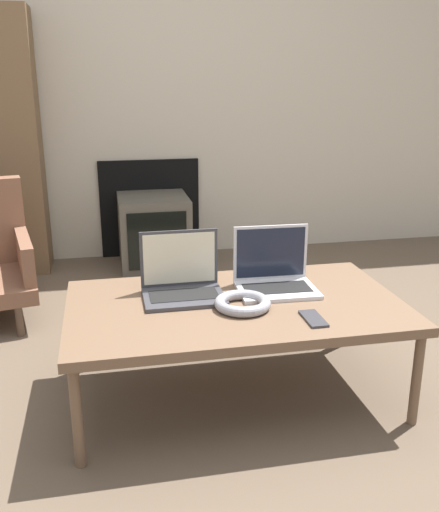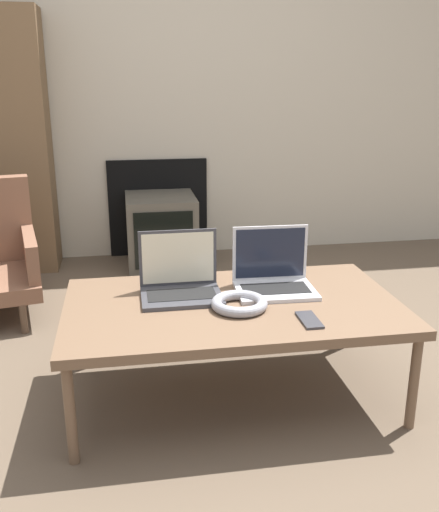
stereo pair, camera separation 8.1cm
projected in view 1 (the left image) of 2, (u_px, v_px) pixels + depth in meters
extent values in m
plane|color=brown|center=(246.00, 421.00, 2.11)|extent=(14.00, 14.00, 0.00)
cube|color=#B7AD99|center=(168.00, 62.00, 3.74)|extent=(7.00, 0.06, 2.60)
cube|color=black|center=(150.00, 208.00, 3.97)|extent=(0.68, 0.03, 0.67)
cube|color=brown|center=(235.00, 307.00, 2.17)|extent=(1.26, 0.73, 0.04)
cylinder|color=brown|center=(77.00, 418.00, 1.81)|extent=(0.04, 0.04, 0.36)
cylinder|color=brown|center=(416.00, 379.00, 2.04)|extent=(0.04, 0.04, 0.36)
cylinder|color=brown|center=(82.00, 332.00, 2.42)|extent=(0.04, 0.04, 0.36)
cylinder|color=brown|center=(343.00, 310.00, 2.65)|extent=(0.04, 0.04, 0.36)
cube|color=#38383D|center=(184.00, 297.00, 2.20)|extent=(0.31, 0.23, 0.02)
cube|color=black|center=(184.00, 295.00, 2.19)|extent=(0.26, 0.13, 0.00)
cube|color=#38383D|center=(179.00, 258.00, 2.26)|extent=(0.31, 0.01, 0.23)
cube|color=beige|center=(179.00, 258.00, 2.26)|extent=(0.28, 0.00, 0.21)
cube|color=silver|center=(277.00, 290.00, 2.27)|extent=(0.32, 0.24, 0.02)
cube|color=black|center=(277.00, 288.00, 2.26)|extent=(0.27, 0.14, 0.00)
cube|color=silver|center=(270.00, 252.00, 2.34)|extent=(0.31, 0.02, 0.23)
cube|color=black|center=(271.00, 253.00, 2.33)|extent=(0.28, 0.01, 0.21)
torus|color=gray|center=(243.00, 303.00, 2.10)|extent=(0.21, 0.21, 0.04)
cube|color=#333338|center=(313.00, 319.00, 2.01)|extent=(0.06, 0.14, 0.01)
cube|color=#4C473D|center=(154.00, 231.00, 3.77)|extent=(0.45, 0.47, 0.47)
cube|color=black|center=(157.00, 241.00, 3.55)|extent=(0.37, 0.01, 0.36)
cube|color=brown|center=(25.00, 254.00, 2.97)|extent=(0.16, 0.54, 0.20)
cylinder|color=#4C3828|center=(20.00, 322.00, 2.77)|extent=(0.04, 0.04, 0.15)
cylinder|color=#4C3828|center=(31.00, 286.00, 3.23)|extent=(0.04, 0.04, 0.15)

